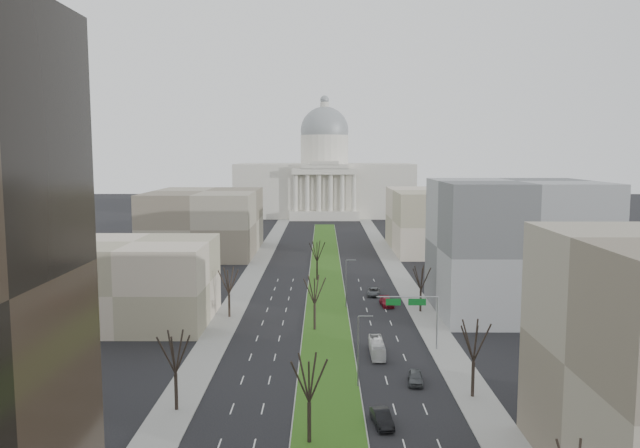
{
  "coord_description": "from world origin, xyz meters",
  "views": [
    {
      "loc": [
        -0.63,
        -19.53,
        29.02
      ],
      "look_at": [
        -1.28,
        111.82,
        13.94
      ],
      "focal_mm": 35.0,
      "sensor_mm": 36.0,
      "label": 1
    }
  ],
  "objects_px": {
    "car_grey_near": "(415,377)",
    "car_black": "(382,418)",
    "car_red": "(387,302)",
    "car_grey_far": "(374,292)",
    "box_van": "(377,348)"
  },
  "relations": [
    {
      "from": "car_grey_near",
      "to": "car_black",
      "type": "height_order",
      "value": "car_black"
    },
    {
      "from": "car_red",
      "to": "car_grey_far",
      "type": "xyz_separation_m",
      "value": [
        -1.76,
        8.94,
        -0.04
      ]
    },
    {
      "from": "car_grey_far",
      "to": "box_van",
      "type": "height_order",
      "value": "box_van"
    },
    {
      "from": "car_red",
      "to": "box_van",
      "type": "relative_size",
      "value": 0.67
    },
    {
      "from": "car_grey_near",
      "to": "car_grey_far",
      "type": "xyz_separation_m",
      "value": [
        -1.36,
        48.86,
        -0.03
      ]
    },
    {
      "from": "car_red",
      "to": "car_grey_far",
      "type": "distance_m",
      "value": 9.11
    },
    {
      "from": "car_black",
      "to": "car_grey_far",
      "type": "height_order",
      "value": "car_black"
    },
    {
      "from": "car_black",
      "to": "car_grey_far",
      "type": "bearing_deg",
      "value": 78.26
    },
    {
      "from": "car_red",
      "to": "car_grey_far",
      "type": "bearing_deg",
      "value": 96.2
    },
    {
      "from": "car_grey_near",
      "to": "car_black",
      "type": "relative_size",
      "value": 0.92
    },
    {
      "from": "car_black",
      "to": "box_van",
      "type": "distance_m",
      "value": 23.25
    },
    {
      "from": "box_van",
      "to": "car_grey_near",
      "type": "bearing_deg",
      "value": -70.17
    },
    {
      "from": "box_van",
      "to": "car_black",
      "type": "bearing_deg",
      "value": -93.52
    },
    {
      "from": "car_grey_far",
      "to": "box_van",
      "type": "distance_m",
      "value": 37.98
    },
    {
      "from": "box_van",
      "to": "car_red",
      "type": "bearing_deg",
      "value": 81.52
    }
  ]
}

